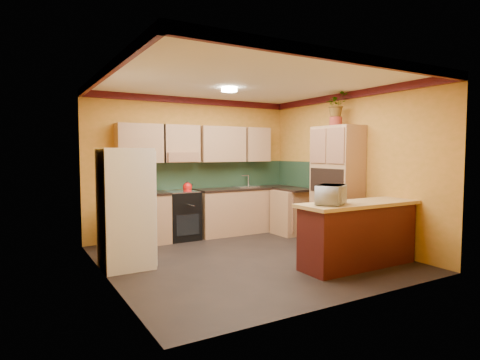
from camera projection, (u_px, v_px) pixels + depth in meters
name	position (u px, v px, depth m)	size (l,w,h in m)	color
room_shell	(240.00, 124.00, 6.31)	(4.24, 4.24, 2.72)	black
base_cabinets_back	(212.00, 214.00, 7.85)	(3.65, 0.60, 0.88)	#B07A5D
countertop_back	(211.00, 190.00, 7.82)	(3.65, 0.62, 0.04)	black
stove	(182.00, 215.00, 7.53)	(0.58, 0.58, 0.91)	black
kettle	(187.00, 186.00, 7.50)	(0.17, 0.17, 0.18)	red
sink	(245.00, 187.00, 8.20)	(0.48, 0.40, 0.03)	silver
base_cabinets_right	(295.00, 212.00, 8.06)	(0.60, 0.80, 0.88)	#B07A5D
countertop_right	(295.00, 189.00, 8.03)	(0.62, 0.80, 0.04)	black
fridge	(125.00, 208.00, 5.67)	(0.68, 0.66, 1.70)	white
pantry	(337.00, 186.00, 7.08)	(0.48, 0.90, 2.10)	#B07A5D
fern_pot	(336.00, 122.00, 7.04)	(0.22, 0.22, 0.16)	maroon
fern	(336.00, 105.00, 7.02)	(0.38, 0.33, 0.43)	#B07A5D
breakfast_bar	(358.00, 236.00, 5.76)	(1.80, 0.55, 0.88)	#431A0F
bar_top	(359.00, 204.00, 5.73)	(1.90, 0.65, 0.05)	tan
microwave	(331.00, 195.00, 5.45)	(0.48, 0.33, 0.27)	white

